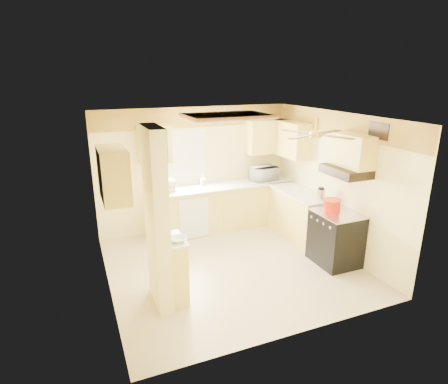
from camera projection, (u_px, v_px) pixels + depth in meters
name	position (u px, v px, depth m)	size (l,w,h in m)	color
floor	(232.00, 266.00, 6.35)	(4.00, 4.00, 0.00)	#C7B68A
ceiling	(233.00, 117.00, 5.59)	(4.00, 4.00, 0.00)	white
wall_back	(195.00, 169.00, 7.65)	(4.00, 4.00, 0.00)	#F8E597
wall_front	(299.00, 244.00, 4.30)	(4.00, 4.00, 0.00)	#F8E597
wall_left	(102.00, 213.00, 5.25)	(3.80, 3.80, 0.00)	#F8E597
wall_right	(335.00, 183.00, 6.70)	(3.80, 3.80, 0.00)	#F8E597
wallpaper_border	(195.00, 117.00, 7.31)	(4.00, 0.02, 0.40)	#FCCB4A
partition_column	(157.00, 220.00, 5.00)	(0.20, 0.70, 2.50)	#F8E597
partition_ledge	(175.00, 270.00, 5.32)	(0.25, 0.55, 0.90)	#FDE675
ledge_top	(174.00, 240.00, 5.18)	(0.28, 0.58, 0.04)	silver
lower_cabinets_back	(224.00, 207.00, 7.81)	(3.00, 0.60, 0.90)	#FDE675
lower_cabinets_right	(299.00, 215.00, 7.36)	(0.60, 1.40, 0.90)	#FDE675
countertop_back	(224.00, 186.00, 7.65)	(3.04, 0.64, 0.04)	silver
countertop_right	(300.00, 193.00, 7.22)	(0.64, 1.44, 0.04)	silver
dishwasher_panel	(194.00, 218.00, 7.26)	(0.58, 0.02, 0.80)	white
window	(183.00, 156.00, 7.45)	(0.92, 0.02, 1.02)	white
upper_cab_back_left	(154.00, 144.00, 7.00)	(0.60, 0.35, 0.70)	#FDE675
upper_cab_back_right	(267.00, 136.00, 7.87)	(0.90, 0.35, 0.70)	#FDE675
upper_cab_right	(291.00, 139.00, 7.56)	(0.35, 1.00, 0.70)	#FDE675
upper_cab_left_wall	(114.00, 175.00, 4.91)	(0.35, 0.75, 0.70)	#FDE675
upper_cab_over_stove	(352.00, 150.00, 5.94)	(0.35, 0.76, 0.52)	#FDE675
stove	(336.00, 238.00, 6.33)	(0.68, 0.77, 0.92)	black
range_hood	(346.00, 171.00, 6.01)	(0.50, 0.76, 0.14)	black
poster_menu	(163.00, 176.00, 4.86)	(0.02, 0.42, 0.57)	black
poster_nashville	(165.00, 222.00, 5.05)	(0.02, 0.42, 0.57)	black
ceiling_light_panel	(227.00, 116.00, 6.08)	(1.35, 0.95, 0.06)	brown
ceiling_fan	(316.00, 134.00, 5.41)	(1.15, 1.15, 0.26)	gold
vent_grate	(379.00, 131.00, 5.58)	(0.02, 0.40, 0.25)	black
microwave	(264.00, 174.00, 7.94)	(0.53, 0.36, 0.30)	white
bowl	(178.00, 239.00, 5.08)	(0.23, 0.23, 0.06)	white
dutch_oven	(332.00, 205.00, 6.25)	(0.30, 0.30, 0.20)	red
kettle	(321.00, 194.00, 6.71)	(0.16, 0.16, 0.24)	silver
dish_rack	(165.00, 187.00, 7.22)	(0.41, 0.32, 0.22)	#DEB480
utensil_crock	(203.00, 182.00, 7.62)	(0.10, 0.10, 0.21)	white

